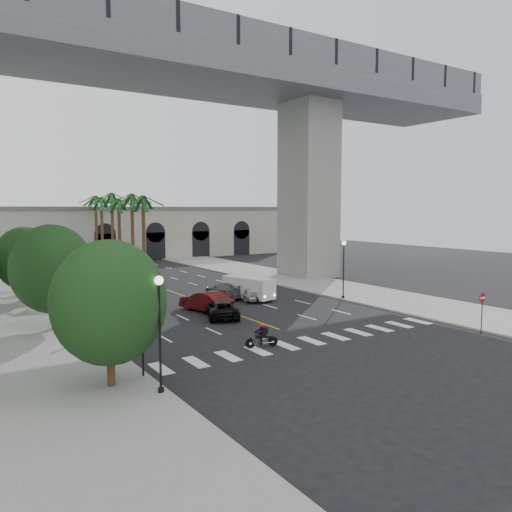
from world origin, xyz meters
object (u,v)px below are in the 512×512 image
(traffic_signal_far, at_px, (117,313))
(lamp_post_right, at_px, (344,264))
(cargo_van, at_px, (249,287))
(pedestrian_a, at_px, (91,323))
(car_e, at_px, (127,288))
(car_d, at_px, (226,290))
(lamp_post_left_far, at_px, (59,272))
(motorcycle_rider, at_px, (263,336))
(lamp_post_left_near, at_px, (160,324))
(car_c, at_px, (221,309))
(car_b, at_px, (206,301))
(do_not_enter_sign, at_px, (482,304))
(car_a, at_px, (249,292))
(traffic_signal_near, at_px, (142,328))

(traffic_signal_far, bearing_deg, lamp_post_right, 15.98)
(cargo_van, relative_size, pedestrian_a, 2.78)
(car_e, bearing_deg, car_d, 163.28)
(lamp_post_left_far, xyz_separation_m, pedestrian_a, (-0.10, -9.81, -2.13))
(cargo_van, bearing_deg, motorcycle_rider, -134.23)
(lamp_post_left_near, xyz_separation_m, motorcycle_rider, (8.04, 3.97, -2.56))
(traffic_signal_far, relative_size, car_e, 0.81)
(lamp_post_left_near, relative_size, traffic_signal_far, 1.47)
(lamp_post_left_near, relative_size, car_c, 1.11)
(lamp_post_left_far, bearing_deg, car_b, -31.26)
(lamp_post_right, bearing_deg, lamp_post_left_near, -150.31)
(traffic_signal_far, distance_m, pedestrian_a, 4.90)
(lamp_post_right, height_order, motorcycle_rider, lamp_post_right)
(pedestrian_a, bearing_deg, car_e, 54.06)
(lamp_post_right, distance_m, car_c, 13.16)
(cargo_van, relative_size, do_not_enter_sign, 1.89)
(car_a, height_order, pedestrian_a, pedestrian_a)
(lamp_post_left_near, relative_size, traffic_signal_near, 1.47)
(car_e, xyz_separation_m, cargo_van, (8.51, -8.12, 0.40))
(cargo_van, bearing_deg, lamp_post_right, -45.92)
(lamp_post_left_far, bearing_deg, lamp_post_right, -19.33)
(car_c, distance_m, do_not_enter_sign, 18.22)
(traffic_signal_far, height_order, pedestrian_a, traffic_signal_far)
(lamp_post_left_near, relative_size, do_not_enter_sign, 1.95)
(lamp_post_right, height_order, traffic_signal_far, lamp_post_right)
(traffic_signal_far, bearing_deg, motorcycle_rider, -17.67)
(car_b, bearing_deg, cargo_van, -169.82)
(lamp_post_left_near, distance_m, motorcycle_rider, 9.32)
(lamp_post_right, distance_m, car_b, 13.27)
(car_d, bearing_deg, do_not_enter_sign, 104.54)
(car_d, relative_size, do_not_enter_sign, 1.82)
(car_d, bearing_deg, traffic_signal_far, 37.52)
(car_d, xyz_separation_m, pedestrian_a, (-14.48, -8.51, 0.36))
(traffic_signal_far, relative_size, car_a, 0.85)
(lamp_post_right, relative_size, pedestrian_a, 2.86)
(motorcycle_rider, height_order, car_d, same)
(cargo_van, bearing_deg, car_c, -153.67)
(lamp_post_right, xyz_separation_m, traffic_signal_near, (-22.70, -10.50, -0.71))
(lamp_post_left_far, height_order, car_e, lamp_post_left_far)
(car_b, height_order, car_c, car_b)
(lamp_post_left_far, xyz_separation_m, do_not_enter_sign, (21.90, -22.22, -1.23))
(traffic_signal_far, distance_m, cargo_van, 18.85)
(car_b, bearing_deg, car_d, -146.47)
(traffic_signal_near, bearing_deg, motorcycle_rider, 10.50)
(car_b, distance_m, do_not_enter_sign, 20.20)
(lamp_post_right, bearing_deg, motorcycle_rider, -148.55)
(lamp_post_left_near, relative_size, lamp_post_left_far, 1.00)
(traffic_signal_near, distance_m, car_d, 22.43)
(cargo_van, bearing_deg, car_e, 121.10)
(traffic_signal_far, distance_m, motorcycle_rider, 8.53)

